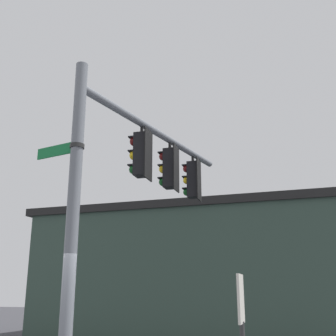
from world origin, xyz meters
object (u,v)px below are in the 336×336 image
traffic_light_mid_inner (169,168)px  historical_marker (242,321)px  traffic_light_nearest_pole (141,155)px  traffic_light_mid_outer (192,180)px  street_name_sign (66,149)px

traffic_light_mid_inner → historical_marker: size_ratio=0.62×
traffic_light_nearest_pole → traffic_light_mid_outer: same height
historical_marker → street_name_sign: bearing=93.2°
street_name_sign → historical_marker: size_ratio=0.54×
traffic_light_mid_inner → historical_marker: 5.26m
traffic_light_nearest_pole → traffic_light_mid_outer: 2.73m
street_name_sign → traffic_light_nearest_pole: bearing=-20.8°
traffic_light_mid_inner → traffic_light_mid_outer: 1.37m
traffic_light_mid_inner → historical_marker: traffic_light_mid_inner is taller
historical_marker → traffic_light_mid_inner: bearing=33.1°
street_name_sign → historical_marker: bearing=-86.8°
traffic_light_nearest_pole → historical_marker: 4.72m
traffic_light_nearest_pole → historical_marker: bearing=-128.1°
traffic_light_mid_outer → historical_marker: traffic_light_mid_outer is taller
traffic_light_nearest_pole → street_name_sign: bearing=159.2°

